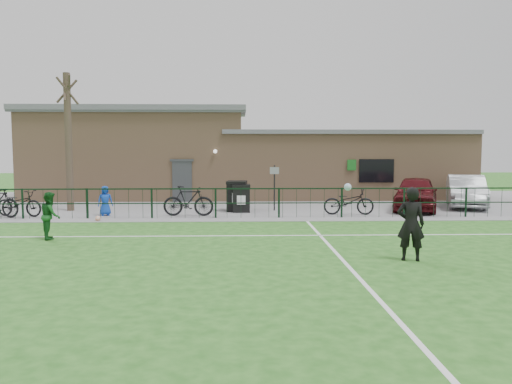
{
  "coord_description": "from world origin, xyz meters",
  "views": [
    {
      "loc": [
        -0.51,
        -11.54,
        2.75
      ],
      "look_at": [
        0.0,
        5.0,
        1.3
      ],
      "focal_mm": 35.0,
      "sensor_mm": 36.0,
      "label": 1
    }
  ],
  "objects_px": {
    "wheelie_bin_right": "(241,199)",
    "bicycle_d": "(188,201)",
    "spectator_child": "(105,201)",
    "ball_ground": "(98,218)",
    "wheelie_bin_left": "(237,197)",
    "car_maroon": "(416,193)",
    "sign_post": "(274,188)",
    "car_silver": "(466,191)",
    "bare_tree": "(69,143)",
    "bicycle_c": "(19,203)",
    "bicycle_e": "(349,202)",
    "outfield_player": "(50,215)"
  },
  "relations": [
    {
      "from": "bicycle_c",
      "to": "car_maroon",
      "type": "bearing_deg",
      "value": -70.13
    },
    {
      "from": "car_maroon",
      "to": "bicycle_d",
      "type": "relative_size",
      "value": 2.16
    },
    {
      "from": "wheelie_bin_left",
      "to": "car_maroon",
      "type": "distance_m",
      "value": 7.94
    },
    {
      "from": "bare_tree",
      "to": "spectator_child",
      "type": "bearing_deg",
      "value": -40.7
    },
    {
      "from": "wheelie_bin_left",
      "to": "sign_post",
      "type": "height_order",
      "value": "sign_post"
    },
    {
      "from": "bicycle_e",
      "to": "bare_tree",
      "type": "bearing_deg",
      "value": 85.89
    },
    {
      "from": "wheelie_bin_left",
      "to": "bicycle_d",
      "type": "height_order",
      "value": "wheelie_bin_left"
    },
    {
      "from": "wheelie_bin_left",
      "to": "spectator_child",
      "type": "xyz_separation_m",
      "value": [
        -5.35,
        -1.37,
        -0.01
      ]
    },
    {
      "from": "wheelie_bin_right",
      "to": "sign_post",
      "type": "bearing_deg",
      "value": 15.19
    },
    {
      "from": "bare_tree",
      "to": "wheelie_bin_left",
      "type": "bearing_deg",
      "value": -2.57
    },
    {
      "from": "bicycle_c",
      "to": "outfield_player",
      "type": "relative_size",
      "value": 1.4
    },
    {
      "from": "bare_tree",
      "to": "bicycle_e",
      "type": "distance_m",
      "value": 12.31
    },
    {
      "from": "spectator_child",
      "to": "outfield_player",
      "type": "xyz_separation_m",
      "value": [
        -0.27,
        -5.15,
        0.09
      ]
    },
    {
      "from": "spectator_child",
      "to": "outfield_player",
      "type": "relative_size",
      "value": 0.84
    },
    {
      "from": "car_maroon",
      "to": "car_silver",
      "type": "xyz_separation_m",
      "value": [
        2.76,
        1.07,
        -0.01
      ]
    },
    {
      "from": "bare_tree",
      "to": "car_maroon",
      "type": "xyz_separation_m",
      "value": [
        15.26,
        -0.24,
        -2.23
      ]
    },
    {
      "from": "bicycle_e",
      "to": "spectator_child",
      "type": "xyz_separation_m",
      "value": [
        -9.97,
        0.04,
        0.07
      ]
    },
    {
      "from": "sign_post",
      "to": "car_maroon",
      "type": "relative_size",
      "value": 0.45
    },
    {
      "from": "bare_tree",
      "to": "car_silver",
      "type": "distance_m",
      "value": 18.18
    },
    {
      "from": "bare_tree",
      "to": "ball_ground",
      "type": "distance_m",
      "value": 4.76
    },
    {
      "from": "sign_post",
      "to": "spectator_child",
      "type": "xyz_separation_m",
      "value": [
        -7.0,
        -1.47,
        -0.39
      ]
    },
    {
      "from": "bare_tree",
      "to": "sign_post",
      "type": "relative_size",
      "value": 3.0
    },
    {
      "from": "sign_post",
      "to": "bicycle_d",
      "type": "distance_m",
      "value": 4.0
    },
    {
      "from": "wheelie_bin_right",
      "to": "bicycle_c",
      "type": "height_order",
      "value": "wheelie_bin_right"
    },
    {
      "from": "bicycle_e",
      "to": "bicycle_d",
      "type": "bearing_deg",
      "value": 95.85
    },
    {
      "from": "wheelie_bin_right",
      "to": "bicycle_d",
      "type": "xyz_separation_m",
      "value": [
        -2.14,
        -1.29,
        0.06
      ]
    },
    {
      "from": "bicycle_e",
      "to": "car_silver",
      "type": "bearing_deg",
      "value": -62.96
    },
    {
      "from": "sign_post",
      "to": "car_silver",
      "type": "height_order",
      "value": "sign_post"
    },
    {
      "from": "bicycle_d",
      "to": "ball_ground",
      "type": "height_order",
      "value": "bicycle_d"
    },
    {
      "from": "car_silver",
      "to": "ball_ground",
      "type": "relative_size",
      "value": 21.8
    },
    {
      "from": "wheelie_bin_left",
      "to": "sign_post",
      "type": "xyz_separation_m",
      "value": [
        1.65,
        0.11,
        0.39
      ]
    },
    {
      "from": "wheelie_bin_left",
      "to": "car_silver",
      "type": "relative_size",
      "value": 0.27
    },
    {
      "from": "bare_tree",
      "to": "spectator_child",
      "type": "xyz_separation_m",
      "value": [
        1.97,
        -1.7,
        -2.37
      ]
    },
    {
      "from": "car_maroon",
      "to": "spectator_child",
      "type": "relative_size",
      "value": 3.62
    },
    {
      "from": "ball_ground",
      "to": "wheelie_bin_left",
      "type": "bearing_deg",
      "value": 28.33
    },
    {
      "from": "bicycle_d",
      "to": "wheelie_bin_left",
      "type": "bearing_deg",
      "value": -48.14
    },
    {
      "from": "car_maroon",
      "to": "outfield_player",
      "type": "relative_size",
      "value": 3.06
    },
    {
      "from": "sign_post",
      "to": "car_maroon",
      "type": "distance_m",
      "value": 6.3
    },
    {
      "from": "spectator_child",
      "to": "ball_ground",
      "type": "height_order",
      "value": "spectator_child"
    },
    {
      "from": "bare_tree",
      "to": "wheelie_bin_left",
      "type": "height_order",
      "value": "bare_tree"
    },
    {
      "from": "wheelie_bin_right",
      "to": "bare_tree",
      "type": "bearing_deg",
      "value": 174.34
    },
    {
      "from": "wheelie_bin_right",
      "to": "sign_post",
      "type": "height_order",
      "value": "sign_post"
    },
    {
      "from": "bare_tree",
      "to": "wheelie_bin_left",
      "type": "xyz_separation_m",
      "value": [
        7.32,
        -0.33,
        -2.37
      ]
    },
    {
      "from": "car_maroon",
      "to": "bicycle_e",
      "type": "bearing_deg",
      "value": -134.2
    },
    {
      "from": "sign_post",
      "to": "ball_ground",
      "type": "height_order",
      "value": "sign_post"
    },
    {
      "from": "bare_tree",
      "to": "bicycle_e",
      "type": "relative_size",
      "value": 2.92
    },
    {
      "from": "bicycle_d",
      "to": "ball_ground",
      "type": "bearing_deg",
      "value": 113.02
    },
    {
      "from": "bicycle_c",
      "to": "bicycle_e",
      "type": "distance_m",
      "value": 13.37
    },
    {
      "from": "ball_ground",
      "to": "wheelie_bin_right",
      "type": "bearing_deg",
      "value": 24.84
    },
    {
      "from": "wheelie_bin_right",
      "to": "wheelie_bin_left",
      "type": "bearing_deg",
      "value": 120.29
    }
  ]
}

